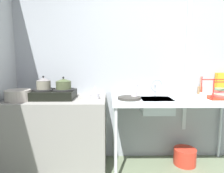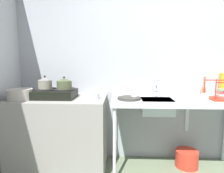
% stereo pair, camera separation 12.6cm
% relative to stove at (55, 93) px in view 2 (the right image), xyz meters
% --- Properties ---
extents(wall_back, '(4.89, 0.10, 2.65)m').
position_rel_stove_xyz_m(wall_back, '(1.45, 0.38, 0.36)').
color(wall_back, '#9AA1A7').
rests_on(wall_back, ground).
extents(wall_metal_strip, '(0.05, 0.01, 2.12)m').
position_rel_stove_xyz_m(wall_metal_strip, '(1.71, 0.32, 0.49)').
color(wall_metal_strip, silver).
extents(counter_concrete, '(1.15, 0.65, 0.91)m').
position_rel_stove_xyz_m(counter_concrete, '(0.04, 0.00, -0.51)').
color(counter_concrete, gray).
rests_on(counter_concrete, ground).
extents(counter_sink, '(1.56, 0.65, 0.91)m').
position_rel_stove_xyz_m(counter_sink, '(1.47, 0.00, -0.12)').
color(counter_sink, silver).
rests_on(counter_sink, ground).
extents(stove, '(0.50, 0.37, 0.12)m').
position_rel_stove_xyz_m(stove, '(0.00, 0.00, 0.00)').
color(stove, black).
rests_on(stove, counter_concrete).
extents(pot_on_left_burner, '(0.17, 0.17, 0.16)m').
position_rel_stove_xyz_m(pot_on_left_burner, '(-0.12, 0.00, 0.13)').
color(pot_on_left_burner, slate).
rests_on(pot_on_left_burner, stove).
extents(pot_on_right_burner, '(0.18, 0.18, 0.15)m').
position_rel_stove_xyz_m(pot_on_right_burner, '(0.12, 0.00, 0.12)').
color(pot_on_right_burner, '#444C31').
rests_on(pot_on_right_burner, stove).
extents(pot_beside_stove, '(0.28, 0.28, 0.13)m').
position_rel_stove_xyz_m(pot_beside_stove, '(-0.36, -0.13, 0.01)').
color(pot_beside_stove, '#A0998F').
rests_on(pot_beside_stove, counter_concrete).
extents(percolator, '(0.11, 0.11, 0.16)m').
position_rel_stove_xyz_m(percolator, '(0.49, -0.02, 0.02)').
color(percolator, '#B9B8C0').
rests_on(percolator, counter_concrete).
extents(sink_basin, '(0.37, 0.30, 0.17)m').
position_rel_stove_xyz_m(sink_basin, '(1.23, -0.03, -0.14)').
color(sink_basin, silver).
rests_on(sink_basin, counter_sink).
extents(faucet, '(0.16, 0.09, 0.23)m').
position_rel_stove_xyz_m(faucet, '(1.25, 0.09, 0.08)').
color(faucet, silver).
rests_on(faucet, counter_sink).
extents(frying_pan, '(0.27, 0.27, 0.03)m').
position_rel_stove_xyz_m(frying_pan, '(0.90, -0.05, -0.04)').
color(frying_pan, '#322F2A').
rests_on(frying_pan, counter_sink).
extents(dish_rack, '(0.35, 0.30, 0.25)m').
position_rel_stove_xyz_m(dish_rack, '(2.01, 0.00, -0.00)').
color(dish_rack, red).
rests_on(dish_rack, counter_sink).
extents(cup_by_rack, '(0.08, 0.08, 0.08)m').
position_rel_stove_xyz_m(cup_by_rack, '(1.75, -0.11, -0.01)').
color(cup_by_rack, white).
rests_on(cup_by_rack, counter_sink).
extents(small_bowl_on_drainboard, '(0.13, 0.13, 0.04)m').
position_rel_stove_xyz_m(small_bowl_on_drainboard, '(1.50, 0.03, -0.04)').
color(small_bowl_on_drainboard, white).
rests_on(small_bowl_on_drainboard, counter_sink).
extents(bottle_by_sink, '(0.08, 0.08, 0.22)m').
position_rel_stove_xyz_m(bottle_by_sink, '(0.96, -0.01, 0.03)').
color(bottle_by_sink, white).
rests_on(bottle_by_sink, counter_sink).
extents(utensil_jar, '(0.06, 0.07, 0.24)m').
position_rel_stove_xyz_m(utensil_jar, '(1.89, 0.27, 0.00)').
color(utensil_jar, '#A57C51').
rests_on(utensil_jar, counter_sink).
extents(bucket_on_floor, '(0.29, 0.29, 0.21)m').
position_rel_stove_xyz_m(bucket_on_floor, '(1.66, 0.10, -0.86)').
color(bucket_on_floor, red).
rests_on(bucket_on_floor, ground).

